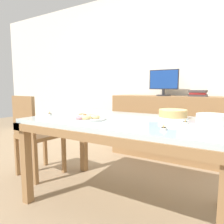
# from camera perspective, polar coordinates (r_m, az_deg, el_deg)

# --- Properties ---
(ground_plane) EXTENTS (12.00, 12.00, 0.00)m
(ground_plane) POSITION_cam_1_polar(r_m,az_deg,el_deg) (1.96, 3.45, -24.73)
(ground_plane) COLOR #997F60
(wall_back) EXTENTS (8.00, 0.10, 2.60)m
(wall_back) POSITION_cam_1_polar(r_m,az_deg,el_deg) (3.30, 17.46, 11.30)
(wall_back) COLOR silver
(wall_back) RESTS_ON ground
(dining_table) EXTENTS (1.66, 0.94, 0.76)m
(dining_table) POSITION_cam_1_polar(r_m,az_deg,el_deg) (1.70, 3.61, -5.02)
(dining_table) COLOR silver
(dining_table) RESTS_ON ground
(chair) EXTENTS (0.47, 0.47, 0.94)m
(chair) POSITION_cam_1_polar(r_m,az_deg,el_deg) (2.47, -21.39, -5.36)
(chair) COLOR olive
(chair) RESTS_ON ground
(sideboard) EXTENTS (1.63, 0.44, 0.91)m
(sideboard) POSITION_cam_1_polar(r_m,az_deg,el_deg) (3.05, 15.63, -4.16)
(sideboard) COLOR olive
(sideboard) RESTS_ON ground
(computer_monitor) EXTENTS (0.42, 0.20, 0.38)m
(computer_monitor) POSITION_cam_1_polar(r_m,az_deg,el_deg) (3.02, 14.54, 8.10)
(computer_monitor) COLOR #262628
(computer_monitor) RESTS_ON sideboard
(book_stack) EXTENTS (0.23, 0.19, 0.09)m
(book_stack) POSITION_cam_1_polar(r_m,az_deg,el_deg) (2.93, 23.34, 4.94)
(book_stack) COLOR #3F3838
(book_stack) RESTS_ON sideboard
(cake_chocolate_round) EXTENTS (0.26, 0.26, 0.08)m
(cake_chocolate_round) POSITION_cam_1_polar(r_m,az_deg,el_deg) (1.81, 16.98, -0.54)
(cake_chocolate_round) COLOR white
(cake_chocolate_round) RESTS_ON dining_table
(pastry_platter) EXTENTS (0.32, 0.32, 0.04)m
(pastry_platter) POSITION_cam_1_polar(r_m,az_deg,el_deg) (1.67, -7.18, -1.60)
(pastry_platter) COLOR white
(pastry_platter) RESTS_ON dining_table
(plate_stack) EXTENTS (0.21, 0.21, 0.08)m
(plate_stack) POSITION_cam_1_polar(r_m,az_deg,el_deg) (1.56, 26.63, -1.98)
(plate_stack) COLOR white
(plate_stack) RESTS_ON dining_table
(tealight_near_cakes) EXTENTS (0.04, 0.04, 0.04)m
(tealight_near_cakes) POSITION_cam_1_polar(r_m,az_deg,el_deg) (1.29, 14.54, -4.52)
(tealight_near_cakes) COLOR silver
(tealight_near_cakes) RESTS_ON dining_table
(tealight_centre) EXTENTS (0.04, 0.04, 0.04)m
(tealight_centre) POSITION_cam_1_polar(r_m,az_deg,el_deg) (2.02, -17.35, -0.56)
(tealight_centre) COLOR silver
(tealight_centre) RESTS_ON dining_table
(tealight_left_edge) EXTENTS (0.04, 0.04, 0.04)m
(tealight_left_edge) POSITION_cam_1_polar(r_m,az_deg,el_deg) (1.55, 20.19, -2.84)
(tealight_left_edge) COLOR silver
(tealight_left_edge) RESTS_ON dining_table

